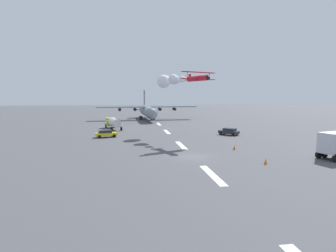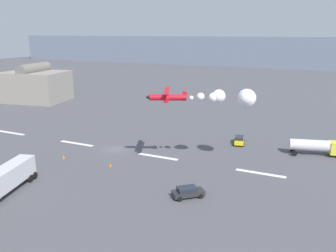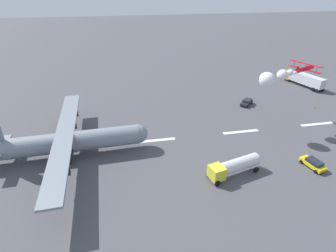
{
  "view_description": "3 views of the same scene",
  "coord_description": "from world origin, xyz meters",
  "px_view_note": "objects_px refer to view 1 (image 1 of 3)",
  "views": [
    {
      "loc": [
        -38.16,
        8.97,
        8.68
      ],
      "look_at": [
        18.57,
        1.03,
        2.42
      ],
      "focal_mm": 29.74,
      "sensor_mm": 36.0,
      "label": 1
    },
    {
      "loc": [
        36.92,
        -54.4,
        22.05
      ],
      "look_at": [
        13.17,
        -3.86,
        7.16
      ],
      "focal_mm": 37.86,
      "sensor_mm": 36.0,
      "label": 2
    },
    {
      "loc": [
        52.55,
        45.4,
        28.66
      ],
      "look_at": [
        43.85,
        0.0,
        3.09
      ],
      "focal_mm": 28.24,
      "sensor_mm": 36.0,
      "label": 3
    }
  ],
  "objects_px": {
    "stunt_biplane_red": "(170,81)",
    "traffic_cone_far": "(234,147)",
    "cargo_transport_plane": "(148,111)",
    "fuel_tanker_truck": "(113,122)",
    "airport_staff_sedan": "(106,133)",
    "followme_car_yellow": "(229,131)",
    "traffic_cone_near": "(266,161)"
  },
  "relations": [
    {
      "from": "followme_car_yellow",
      "to": "traffic_cone_far",
      "type": "xyz_separation_m",
      "value": [
        -16.21,
        5.07,
        -0.44
      ]
    },
    {
      "from": "stunt_biplane_red",
      "to": "traffic_cone_near",
      "type": "relative_size",
      "value": 21.97
    },
    {
      "from": "stunt_biplane_red",
      "to": "followme_car_yellow",
      "type": "relative_size",
      "value": 3.71
    },
    {
      "from": "followme_car_yellow",
      "to": "traffic_cone_near",
      "type": "distance_m",
      "value": 26.44
    },
    {
      "from": "stunt_biplane_red",
      "to": "traffic_cone_near",
      "type": "distance_m",
      "value": 31.13
    },
    {
      "from": "fuel_tanker_truck",
      "to": "followme_car_yellow",
      "type": "relative_size",
      "value": 2.15
    },
    {
      "from": "fuel_tanker_truck",
      "to": "airport_staff_sedan",
      "type": "distance_m",
      "value": 14.54
    },
    {
      "from": "stunt_biplane_red",
      "to": "fuel_tanker_truck",
      "type": "height_order",
      "value": "stunt_biplane_red"
    },
    {
      "from": "traffic_cone_far",
      "to": "airport_staff_sedan",
      "type": "bearing_deg",
      "value": 52.53
    },
    {
      "from": "cargo_transport_plane",
      "to": "fuel_tanker_truck",
      "type": "bearing_deg",
      "value": 158.04
    },
    {
      "from": "stunt_biplane_red",
      "to": "traffic_cone_far",
      "type": "bearing_deg",
      "value": -156.43
    },
    {
      "from": "cargo_transport_plane",
      "to": "followme_car_yellow",
      "type": "relative_size",
      "value": 8.17
    },
    {
      "from": "stunt_biplane_red",
      "to": "fuel_tanker_truck",
      "type": "xyz_separation_m",
      "value": [
        13.18,
        13.15,
        -10.21
      ]
    },
    {
      "from": "traffic_cone_far",
      "to": "fuel_tanker_truck",
      "type": "bearing_deg",
      "value": 33.99
    },
    {
      "from": "stunt_biplane_red",
      "to": "traffic_cone_near",
      "type": "bearing_deg",
      "value": -163.6
    },
    {
      "from": "followme_car_yellow",
      "to": "airport_staff_sedan",
      "type": "xyz_separation_m",
      "value": [
        0.4,
        26.75,
        -0.0
      ]
    },
    {
      "from": "cargo_transport_plane",
      "to": "stunt_biplane_red",
      "type": "relative_size",
      "value": 2.2
    },
    {
      "from": "traffic_cone_far",
      "to": "followme_car_yellow",
      "type": "bearing_deg",
      "value": -17.38
    },
    {
      "from": "stunt_biplane_red",
      "to": "airport_staff_sedan",
      "type": "bearing_deg",
      "value": 95.45
    },
    {
      "from": "followme_car_yellow",
      "to": "airport_staff_sedan",
      "type": "relative_size",
      "value": 0.96
    },
    {
      "from": "stunt_biplane_red",
      "to": "traffic_cone_far",
      "type": "xyz_separation_m",
      "value": [
        -17.93,
        -7.82,
        -11.58
      ]
    },
    {
      "from": "stunt_biplane_red",
      "to": "airport_staff_sedan",
      "type": "xyz_separation_m",
      "value": [
        -1.32,
        13.85,
        -11.14
      ]
    },
    {
      "from": "followme_car_yellow",
      "to": "cargo_transport_plane",
      "type": "bearing_deg",
      "value": 20.13
    },
    {
      "from": "followme_car_yellow",
      "to": "traffic_cone_near",
      "type": "relative_size",
      "value": 5.91
    },
    {
      "from": "fuel_tanker_truck",
      "to": "traffic_cone_near",
      "type": "relative_size",
      "value": 12.71
    },
    {
      "from": "airport_staff_sedan",
      "to": "traffic_cone_far",
      "type": "distance_m",
      "value": 27.31
    },
    {
      "from": "traffic_cone_near",
      "to": "airport_staff_sedan",
      "type": "bearing_deg",
      "value": 39.81
    },
    {
      "from": "cargo_transport_plane",
      "to": "airport_staff_sedan",
      "type": "xyz_separation_m",
      "value": [
        -41.24,
        11.48,
        -2.41
      ]
    },
    {
      "from": "stunt_biplane_red",
      "to": "traffic_cone_far",
      "type": "height_order",
      "value": "stunt_biplane_red"
    },
    {
      "from": "cargo_transport_plane",
      "to": "traffic_cone_far",
      "type": "xyz_separation_m",
      "value": [
        -57.85,
        -10.19,
        -2.85
      ]
    },
    {
      "from": "cargo_transport_plane",
      "to": "stunt_biplane_red",
      "type": "bearing_deg",
      "value": -176.61
    },
    {
      "from": "fuel_tanker_truck",
      "to": "traffic_cone_far",
      "type": "bearing_deg",
      "value": -146.01
    }
  ]
}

